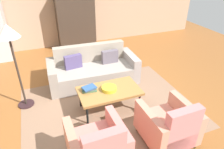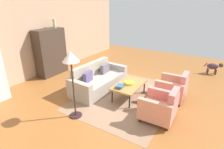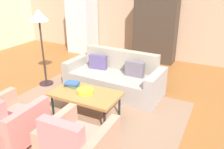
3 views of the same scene
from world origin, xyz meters
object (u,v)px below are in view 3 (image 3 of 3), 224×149
at_px(armchair_right, 76,148).
at_px(cabinet, 155,31).
at_px(floor_lamp, 39,22).
at_px(refrigerator, 82,24).
at_px(armchair_left, 9,123).
at_px(fruit_bowl, 85,91).
at_px(book_stack, 72,84).
at_px(coffee_table, 86,95).
at_px(couch, 115,78).

distance_m(armchair_right, cabinet, 4.76).
bearing_deg(floor_lamp, refrigerator, 104.95).
height_order(armchair_left, refrigerator, refrigerator).
xyz_separation_m(armchair_right, cabinet, (-0.45, 4.71, 0.56)).
bearing_deg(fruit_bowl, armchair_left, -117.05).
distance_m(book_stack, cabinet, 3.48).
bearing_deg(fruit_bowl, coffee_table, -0.00).
xyz_separation_m(couch, armchair_left, (-0.60, -2.35, 0.06)).
relative_size(couch, floor_lamp, 1.24).
bearing_deg(floor_lamp, coffee_table, -24.84).
bearing_deg(cabinet, floor_lamp, -121.82).
height_order(armchair_right, book_stack, armchair_right).
distance_m(coffee_table, refrigerator, 4.17).
bearing_deg(refrigerator, fruit_bowl, -56.09).
bearing_deg(coffee_table, book_stack, 162.48).
xyz_separation_m(cabinet, floor_lamp, (-1.74, -2.80, 0.54)).
height_order(coffee_table, book_stack, book_stack).
distance_m(couch, floor_lamp, 2.02).
distance_m(coffee_table, book_stack, 0.39).
distance_m(cabinet, refrigerator, 2.46).
bearing_deg(armchair_left, coffee_table, 61.79).
relative_size(couch, armchair_right, 2.43).
height_order(book_stack, refrigerator, refrigerator).
bearing_deg(coffee_table, refrigerator, 123.95).
xyz_separation_m(coffee_table, book_stack, (-0.37, 0.12, 0.08)).
relative_size(armchair_left, floor_lamp, 0.51).
xyz_separation_m(couch, cabinet, (0.14, 2.35, 0.61)).
distance_m(couch, armchair_right, 2.43).
height_order(couch, refrigerator, refrigerator).
xyz_separation_m(armchair_left, book_stack, (0.23, 1.28, 0.15)).
distance_m(coffee_table, armchair_left, 1.31).
relative_size(couch, refrigerator, 1.16).
distance_m(couch, coffee_table, 1.19).
relative_size(couch, book_stack, 7.14).
bearing_deg(couch, armchair_right, 106.86).
bearing_deg(fruit_bowl, couch, 89.66).
relative_size(cabinet, refrigerator, 0.97).
height_order(couch, cabinet, cabinet).
xyz_separation_m(couch, fruit_bowl, (-0.01, -1.19, 0.20)).
height_order(fruit_bowl, floor_lamp, floor_lamp).
bearing_deg(floor_lamp, couch, 15.73).
distance_m(armchair_left, fruit_bowl, 1.32).
height_order(armchair_left, fruit_bowl, armchair_left).
distance_m(armchair_left, armchair_right, 1.20).
relative_size(fruit_bowl, refrigerator, 0.16).
distance_m(armchair_left, floor_lamp, 2.41).
relative_size(armchair_left, armchair_right, 1.00).
bearing_deg(coffee_table, fruit_bowl, 180.00).
xyz_separation_m(couch, coffee_table, (-0.00, -1.19, 0.13)).
distance_m(cabinet, floor_lamp, 3.34).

